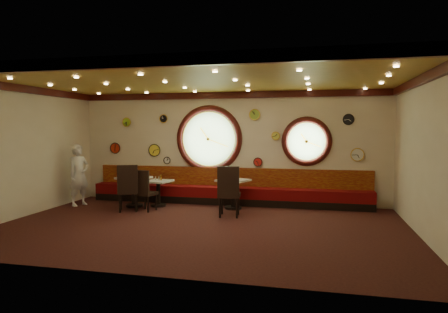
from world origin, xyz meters
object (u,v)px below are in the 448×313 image
Objects in this scene: table_a at (134,188)px; chair_a at (128,185)px; condiment_a_salt at (131,175)px; condiment_b_pepper at (159,178)px; chair_b at (144,188)px; condiment_c_bottle at (238,176)px; chair_c at (229,188)px; condiment_c_pepper at (234,177)px; condiment_b_bottle at (161,177)px; table_b at (158,190)px; table_c at (233,190)px; condiment_b_salt at (155,178)px; waiter at (79,175)px; condiment_a_pepper at (131,175)px; condiment_c_salt at (232,177)px; condiment_a_bottle at (138,173)px.

table_a is 1.22× the size of chair_a.
condiment_b_pepper is at bearing 11.03° from condiment_a_salt.
chair_b reaches higher than condiment_b_pepper.
condiment_c_bottle is (2.19, 0.21, 0.09)m from condiment_b_pepper.
chair_b is at bearing 169.58° from chair_c.
chair_c is at bearing -86.15° from condiment_c_pepper.
chair_c reaches higher than table_a.
condiment_b_bottle is (0.56, 0.90, 0.11)m from chair_a.
condiment_c_pepper is (2.78, 0.30, 0.33)m from table_a.
table_b is 0.79× the size of table_c.
waiter reaches higher than condiment_b_salt.
condiment_a_pepper is (-2.88, 0.64, 0.16)m from chair_c.
condiment_c_bottle is at bearing -0.75° from chair_a.
condiment_b_pepper is (-2.04, -0.15, -0.06)m from condiment_c_salt.
table_b is 7.33× the size of condiment_c_pepper.
condiment_a_pepper reaches higher than condiment_b_pepper.
table_a is 5.05× the size of condiment_a_bottle.
chair_a is (0.17, -0.70, 0.18)m from table_a.
condiment_b_bottle is at bearing 15.48° from table_a.
condiment_b_salt reaches higher than table_c.
condiment_c_bottle is 4.45m from waiter.
table_b is 0.32m from condiment_b_pepper.
condiment_b_pepper is at bearing -174.54° from condiment_c_bottle.
chair_a reaches higher than chair_b.
table_a is 1.61m from waiter.
condiment_a_salt is 0.57× the size of condiment_b_bottle.
table_a is 1.37× the size of chair_b.
table_a is at bearing -173.76° from condiment_c_pepper.
waiter is (-1.73, 0.50, 0.16)m from chair_a.
condiment_a_pepper is 0.71× the size of condiment_c_bottle.
table_c is 1.05m from chair_c.
condiment_a_salt is 0.16m from condiment_a_pepper.
condiment_c_pepper is at bearing 2.89° from condiment_b_bottle.
table_c is 2.77m from chair_a.
table_b is at bearing 151.85° from chair_c.
condiment_b_bottle is at bearing 90.15° from chair_b.
condiment_c_salt reaches higher than condiment_b_salt.
chair_b is 3.68× the size of condiment_a_bottle.
table_a is at bearing -174.04° from table_c.
chair_b is (0.38, 0.15, -0.08)m from chair_a.
condiment_a_salt is 0.51× the size of condiment_a_bottle.
condiment_a_pepper is 0.91× the size of condiment_b_pepper.
chair_b is 0.39× the size of waiter.
condiment_c_bottle is 0.08× the size of waiter.
condiment_c_pepper is (2.24, 0.05, 0.07)m from condiment_b_salt.
condiment_c_salt is at bearing 5.88° from condiment_a_bottle.
condiment_c_salt is at bearing -61.16° from waiter.
chair_a reaches higher than condiment_c_bottle.
chair_c is at bearing -23.90° from chair_a.
condiment_c_pepper is at bearing 88.05° from chair_c.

